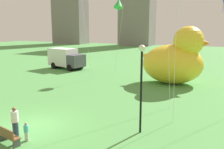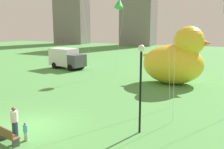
% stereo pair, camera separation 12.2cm
% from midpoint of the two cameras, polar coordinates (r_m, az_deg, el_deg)
% --- Properties ---
extents(ground_plane, '(140.00, 140.00, 0.00)m').
position_cam_midpoint_polar(ground_plane, '(15.95, -17.68, -11.17)').
color(ground_plane, '#51974B').
extents(park_bench, '(1.54, 0.77, 0.90)m').
position_cam_midpoint_polar(park_bench, '(13.94, -22.75, -12.71)').
color(park_bench, brown).
rests_on(park_bench, ground).
extents(person_adult, '(0.40, 0.40, 1.62)m').
position_cam_midpoint_polar(person_adult, '(14.63, -21.28, -9.68)').
color(person_adult, '#38476B').
rests_on(person_adult, ground).
extents(person_child, '(0.25, 0.25, 1.01)m').
position_cam_midpoint_polar(person_child, '(13.92, -19.00, -12.10)').
color(person_child, silver).
rests_on(person_child, ground).
extents(giant_inflatable_duck, '(7.18, 4.61, 5.95)m').
position_cam_midpoint_polar(giant_inflatable_duck, '(26.47, 14.52, 3.34)').
color(giant_inflatable_duck, yellow).
rests_on(giant_inflatable_duck, ground).
extents(lamppost, '(0.37, 0.37, 4.92)m').
position_cam_midpoint_polar(lamppost, '(13.46, 6.88, 0.11)').
color(lamppost, black).
rests_on(lamppost, ground).
extents(box_truck, '(5.78, 3.44, 2.85)m').
position_cam_midpoint_polar(box_truck, '(35.73, -10.28, 3.61)').
color(box_truck, white).
rests_on(box_truck, ground).
extents(kite_green, '(1.34, 1.55, 9.33)m').
position_cam_midpoint_polar(kite_green, '(30.61, 1.80, 16.04)').
color(kite_green, silver).
rests_on(kite_green, ground).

